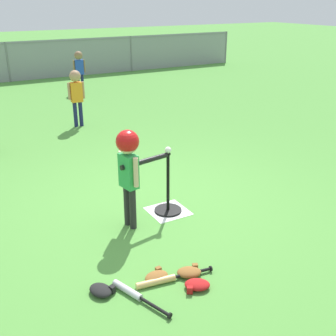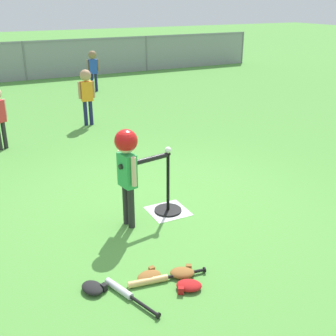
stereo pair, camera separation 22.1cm
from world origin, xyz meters
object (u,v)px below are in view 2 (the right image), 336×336
Objects in this scene: batter_child at (128,159)px; glove_tossed_aside at (93,288)px; fielder_near_right at (93,65)px; spare_bat_silver at (124,292)px; baseball_on_tee at (168,150)px; glove_by_plate at (189,286)px; glove_outfield_drop at (149,276)px; glove_near_bats at (183,273)px; spare_bat_wood at (156,280)px; fielder_near_left at (87,90)px; batting_tee at (168,202)px.

batter_child is 4.21× the size of glove_tossed_aside.
spare_bat_silver is (-2.33, -8.09, -0.65)m from fielder_near_right.
baseball_on_tee is 1.60m from glove_by_plate.
spare_bat_silver is 2.29× the size of glove_by_plate.
glove_outfield_drop is at bearing -102.34° from batter_child.
glove_near_bats is 1.02× the size of glove_tossed_aside.
glove_tossed_aside is (-1.23, -1.00, -0.73)m from baseball_on_tee.
fielder_near_right is 4.06× the size of glove_tossed_aside.
glove_by_plate is (0.21, -0.21, 0.01)m from spare_bat_wood.
batter_child is at bearing -104.70° from fielder_near_right.
spare_bat_silver is at bearing -179.28° from glove_near_bats.
fielder_near_right is (1.08, 3.01, -0.01)m from fielder_near_left.
glove_near_bats reaches higher than spare_bat_silver.
fielder_near_left is at bearing 79.26° from batter_child.
spare_bat_wood is (-0.94, -5.05, -0.67)m from fielder_near_left.
batting_tee reaches higher than glove_by_plate.
batter_child is (-0.52, -0.09, 0.02)m from baseball_on_tee.
baseball_on_tee is 3.92m from fielder_near_left.
fielder_near_right reaches higher than glove_outfield_drop.
baseball_on_tee is 0.28× the size of glove_near_bats.
fielder_near_right is 8.34m from spare_bat_wood.
glove_near_bats reaches higher than spare_bat_wood.
fielder_near_left is at bearing 82.12° from glove_by_plate.
fielder_near_left reaches higher than glove_by_plate.
glove_by_plate and glove_near_bats have the same top height.
spare_bat_silver is at bearing -174.63° from spare_bat_wood.
spare_bat_silver is 0.86× the size of spare_bat_wood.
fielder_near_right is 1.71× the size of spare_bat_silver.
batting_tee is 0.67× the size of fielder_near_left.
spare_bat_wood is 0.25m from glove_near_bats.
fielder_near_left is at bearing 86.45° from baseball_on_tee.
baseball_on_tee is 1.71m from spare_bat_silver.
batter_child is at bearing 77.66° from glove_outfield_drop.
batter_child reaches higher than fielder_near_right.
baseball_on_tee is at bearing 58.51° from spare_bat_wood.
spare_bat_silver is at bearing -103.84° from fielder_near_left.
spare_bat_wood is at bearing -121.49° from batting_tee.
batter_child reaches higher than glove_near_bats.
glove_by_plate is (-0.73, -5.26, -0.66)m from fielder_near_left.
spare_bat_silver is at bearing -130.93° from baseball_on_tee.
baseball_on_tee is 0.32× the size of glove_outfield_drop.
batter_child is 1.37m from glove_tossed_aside.
glove_near_bats is (-0.69, -5.07, -0.66)m from fielder_near_left.
fielder_near_left is 1.50× the size of spare_bat_wood.
baseball_on_tee is 0.07× the size of fielder_near_right.
glove_by_plate and glove_tossed_aside have the same top height.
spare_bat_wood is at bearing -100.52° from fielder_near_left.
batter_child is 4.06× the size of glove_by_plate.
baseball_on_tee is 1.44m from glove_near_bats.
glove_near_bats is 0.30m from glove_outfield_drop.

